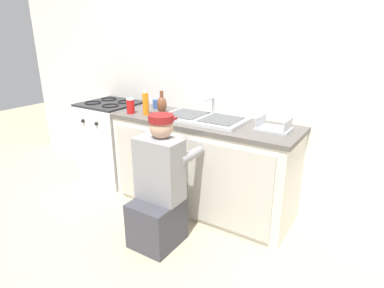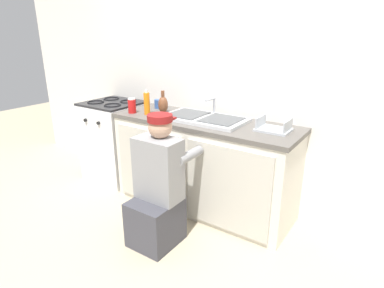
# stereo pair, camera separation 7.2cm
# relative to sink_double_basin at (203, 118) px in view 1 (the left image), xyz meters

# --- Properties ---
(ground_plane) EXTENTS (12.00, 12.00, 0.00)m
(ground_plane) POSITION_rel_sink_double_basin_xyz_m (0.00, -0.30, -0.94)
(ground_plane) COLOR tan
(back_wall) EXTENTS (6.00, 0.10, 2.50)m
(back_wall) POSITION_rel_sink_double_basin_xyz_m (0.00, 0.35, 0.31)
(back_wall) COLOR silver
(back_wall) RESTS_ON ground_plane
(counter_cabinet) EXTENTS (1.80, 0.62, 0.87)m
(counter_cabinet) POSITION_rel_sink_double_basin_xyz_m (0.00, -0.01, -0.50)
(counter_cabinet) COLOR silver
(counter_cabinet) RESTS_ON ground_plane
(countertop) EXTENTS (1.84, 0.62, 0.04)m
(countertop) POSITION_rel_sink_double_basin_xyz_m (0.00, -0.00, -0.04)
(countertop) COLOR #5B5651
(countertop) RESTS_ON counter_cabinet
(sink_double_basin) EXTENTS (0.80, 0.44, 0.19)m
(sink_double_basin) POSITION_rel_sink_double_basin_xyz_m (0.00, 0.00, 0.00)
(sink_double_basin) COLOR silver
(sink_double_basin) RESTS_ON countertop
(stove_range) EXTENTS (0.62, 0.62, 0.95)m
(stove_range) POSITION_rel_sink_double_basin_xyz_m (-1.25, -0.00, -0.46)
(stove_range) COLOR white
(stove_range) RESTS_ON ground_plane
(plumber_person) EXTENTS (0.42, 0.61, 1.10)m
(plumber_person) POSITION_rel_sink_double_basin_xyz_m (0.00, -0.71, -0.47)
(plumber_person) COLOR #3F3F47
(plumber_person) RESTS_ON ground_plane
(soap_bottle_orange) EXTENTS (0.06, 0.06, 0.25)m
(soap_bottle_orange) POSITION_rel_sink_double_basin_xyz_m (-0.59, -0.14, 0.09)
(soap_bottle_orange) COLOR orange
(soap_bottle_orange) RESTS_ON countertop
(soda_cup_red) EXTENTS (0.08, 0.08, 0.15)m
(soda_cup_red) POSITION_rel_sink_double_basin_xyz_m (-0.76, -0.18, 0.06)
(soda_cup_red) COLOR red
(soda_cup_red) RESTS_ON countertop
(coffee_mug) EXTENTS (0.13, 0.08, 0.09)m
(coffee_mug) POSITION_rel_sink_double_basin_xyz_m (-0.68, 0.14, 0.03)
(coffee_mug) COLOR #335699
(coffee_mug) RESTS_ON countertop
(vase_decorative) EXTENTS (0.10, 0.10, 0.23)m
(vase_decorative) POSITION_rel_sink_double_basin_xyz_m (-0.50, 0.00, 0.07)
(vase_decorative) COLOR brown
(vase_decorative) RESTS_ON countertop
(dish_rack_tray) EXTENTS (0.28, 0.22, 0.11)m
(dish_rack_tray) POSITION_rel_sink_double_basin_xyz_m (0.67, 0.03, 0.01)
(dish_rack_tray) COLOR #B2B7BC
(dish_rack_tray) RESTS_ON countertop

